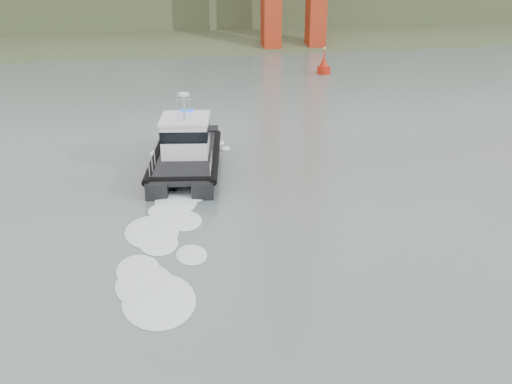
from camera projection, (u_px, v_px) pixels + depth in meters
ground at (289, 288)px, 27.27m from camera, size 400.00×400.00×0.00m
patrol_boat at (186, 150)px, 42.37m from camera, size 6.62×12.81×5.92m
nav_buoy at (324, 66)px, 78.30m from camera, size 1.84×1.84×3.83m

